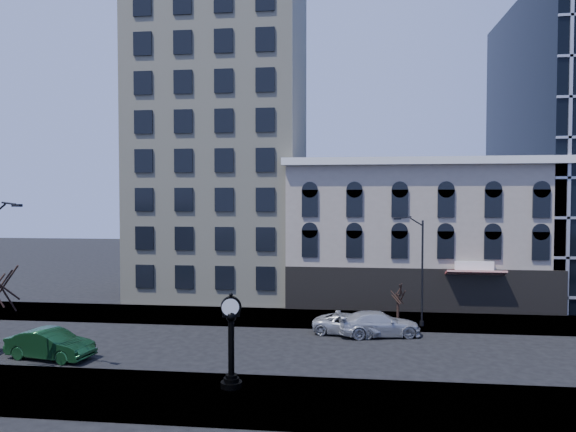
# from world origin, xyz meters

# --- Properties ---
(ground) EXTENTS (160.00, 160.00, 0.00)m
(ground) POSITION_xyz_m (0.00, 0.00, 0.00)
(ground) COLOR black
(ground) RESTS_ON ground
(sidewalk_far) EXTENTS (160.00, 6.00, 0.12)m
(sidewalk_far) POSITION_xyz_m (0.00, 8.00, 0.06)
(sidewalk_far) COLOR gray
(sidewalk_far) RESTS_ON ground
(sidewalk_near) EXTENTS (160.00, 6.00, 0.12)m
(sidewalk_near) POSITION_xyz_m (0.00, -8.00, 0.06)
(sidewalk_near) COLOR gray
(sidewalk_near) RESTS_ON ground
(cream_tower) EXTENTS (15.90, 15.40, 42.50)m
(cream_tower) POSITION_xyz_m (-6.11, 18.88, 19.32)
(cream_tower) COLOR beige
(cream_tower) RESTS_ON ground
(victorian_row) EXTENTS (22.60, 11.19, 12.50)m
(victorian_row) POSITION_xyz_m (12.00, 15.89, 6.00)
(victorian_row) COLOR #A99C8B
(victorian_row) RESTS_ON ground
(street_clock) EXTENTS (1.04, 1.04, 4.57)m
(street_clock) POSITION_xyz_m (0.49, -6.88, 2.19)
(street_clock) COLOR black
(street_clock) RESTS_ON sidewalk_near
(street_lamp_near) EXTENTS (2.28, 0.97, 9.09)m
(street_lamp_near) POSITION_xyz_m (-11.58, -6.47, 6.98)
(street_lamp_near) COLOR black
(street_lamp_near) RESTS_ON sidewalk_near
(street_lamp_far) EXTENTS (2.01, 0.81, 7.97)m
(street_lamp_far) POSITION_xyz_m (10.78, 6.12, 6.13)
(street_lamp_far) COLOR black
(street_lamp_far) RESTS_ON sidewalk_far
(bare_tree_far) EXTENTS (1.96, 1.96, 3.36)m
(bare_tree_far) POSITION_xyz_m (9.73, 7.01, 2.65)
(bare_tree_far) COLOR #312018
(bare_tree_far) RESTS_ON sidewalk_far
(car_near_b) EXTENTS (5.30, 2.61, 1.67)m
(car_near_b) POSITION_xyz_m (-10.91, -3.34, 0.84)
(car_near_b) COLOR #143F1E
(car_near_b) RESTS_ON ground
(car_far_a) EXTENTS (5.20, 3.15, 1.35)m
(car_far_a) POSITION_xyz_m (6.17, 3.91, 0.67)
(car_far_a) COLOR #A5A8AD
(car_far_a) RESTS_ON ground
(car_far_b) EXTENTS (5.93, 3.37, 1.62)m
(car_far_b) POSITION_xyz_m (8.15, 3.73, 0.81)
(car_far_b) COLOR #A5A8AD
(car_far_b) RESTS_ON ground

